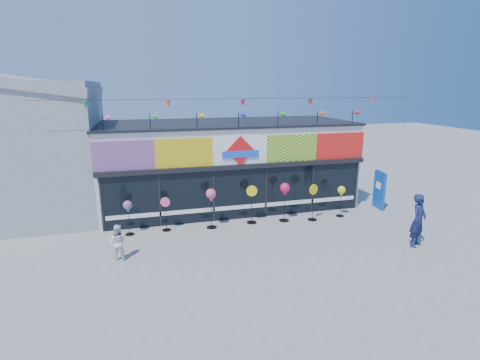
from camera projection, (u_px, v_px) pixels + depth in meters
name	position (u px, v px, depth m)	size (l,w,h in m)	color
ground	(265.00, 249.00, 13.66)	(80.00, 80.00, 0.00)	gray
kite_shop	(227.00, 163.00, 18.72)	(16.00, 5.70, 5.31)	white
neighbour_building	(6.00, 145.00, 16.87)	(8.18, 7.20, 6.87)	#9D9FA2
blue_sign	(379.00, 190.00, 18.09)	(0.25, 0.92, 1.83)	#0A46A4
spinner_0	(128.00, 208.00, 14.74)	(0.36, 0.36, 1.42)	black
spinner_1	(166.00, 213.00, 15.28)	(0.39, 0.36, 1.42)	black
spinner_2	(211.00, 197.00, 15.42)	(0.43, 0.43, 1.70)	black
spinner_3	(252.00, 203.00, 16.11)	(0.47, 0.43, 1.68)	black
spinner_4	(285.00, 191.00, 16.22)	(0.44, 0.44, 1.73)	black
spinner_5	(313.00, 201.00, 16.45)	(0.45, 0.42, 1.64)	black
spinner_6	(341.00, 192.00, 16.87)	(0.36, 0.36, 1.43)	black
adult_man	(418.00, 220.00, 13.73)	(0.73, 0.48, 2.00)	#151C44
child	(118.00, 242.00, 12.75)	(0.61, 0.35, 1.25)	white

